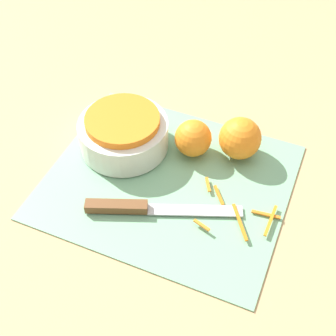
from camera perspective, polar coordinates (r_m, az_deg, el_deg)
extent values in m
plane|color=tan|center=(0.82, 0.00, -1.67)|extent=(4.00, 4.00, 0.00)
cube|color=#75AD84|center=(0.82, 0.00, -1.54)|extent=(0.41, 0.35, 0.01)
cylinder|color=silver|center=(0.86, -5.42, 4.11)|extent=(0.16, 0.16, 0.06)
cylinder|color=orange|center=(0.84, -5.58, 5.72)|extent=(0.13, 0.13, 0.02)
cube|color=brown|center=(0.78, -6.31, -4.68)|extent=(0.10, 0.06, 0.02)
cube|color=silver|center=(0.78, 3.32, -5.19)|extent=(0.15, 0.08, 0.00)
sphere|color=orange|center=(0.84, 8.76, 3.60)|extent=(0.08, 0.08, 0.08)
sphere|color=orange|center=(0.84, 3.08, 3.65)|extent=(0.07, 0.07, 0.07)
cube|color=orange|center=(0.80, 6.12, -3.53)|extent=(0.03, 0.04, 0.00)
cube|color=orange|center=(0.79, 11.86, -5.55)|extent=(0.05, 0.01, 0.00)
cube|color=orange|center=(0.77, 8.76, -6.52)|extent=(0.04, 0.06, 0.00)
cube|color=orange|center=(0.81, 4.89, -2.00)|extent=(0.02, 0.03, 0.00)
cube|color=orange|center=(0.75, 4.12, -6.95)|extent=(0.03, 0.01, 0.00)
cube|color=orange|center=(0.78, 12.40, -6.27)|extent=(0.01, 0.06, 0.00)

